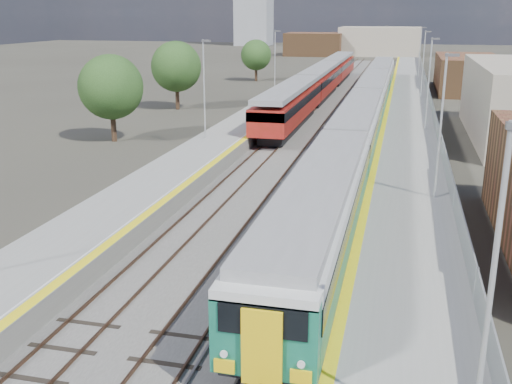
% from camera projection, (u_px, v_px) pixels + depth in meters
% --- Properties ---
extents(ground, '(320.00, 320.00, 0.00)m').
position_uv_depth(ground, '(353.00, 122.00, 59.68)').
color(ground, '#47443A').
rests_on(ground, ground).
extents(ballast_bed, '(10.50, 155.00, 0.06)m').
position_uv_depth(ballast_bed, '(334.00, 117.00, 62.51)').
color(ballast_bed, '#565451').
rests_on(ballast_bed, ground).
extents(tracks, '(8.96, 160.00, 0.17)m').
position_uv_depth(tracks, '(341.00, 114.00, 63.91)').
color(tracks, '#4C3323').
rests_on(tracks, ground).
extents(platform_right, '(4.70, 155.00, 8.52)m').
position_uv_depth(platform_right, '(408.00, 115.00, 60.64)').
color(platform_right, slate).
rests_on(platform_right, ground).
extents(platform_left, '(4.30, 155.00, 8.52)m').
position_uv_depth(platform_left, '(270.00, 110.00, 63.90)').
color(platform_left, slate).
rests_on(platform_left, ground).
extents(buildings, '(72.00, 185.50, 40.00)m').
position_uv_depth(buildings, '(311.00, 12.00, 143.16)').
color(buildings, brown).
rests_on(buildings, ground).
extents(green_train, '(2.98, 82.88, 3.28)m').
position_uv_depth(green_train, '(367.00, 107.00, 54.02)').
color(green_train, black).
rests_on(green_train, ground).
extents(red_train, '(3.07, 62.16, 3.87)m').
position_uv_depth(red_train, '(321.00, 81.00, 74.70)').
color(red_train, black).
rests_on(red_train, ground).
extents(tree_a, '(5.34, 5.34, 7.23)m').
position_uv_depth(tree_a, '(111.00, 87.00, 49.28)').
color(tree_a, '#382619').
rests_on(tree_a, ground).
extents(tree_b, '(5.54, 5.54, 7.51)m').
position_uv_depth(tree_b, '(176.00, 67.00, 66.05)').
color(tree_b, '#382619').
rests_on(tree_b, ground).
extents(tree_c, '(4.76, 4.76, 6.45)m').
position_uv_depth(tree_c, '(256.00, 55.00, 94.04)').
color(tree_c, '#382619').
rests_on(tree_c, ground).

